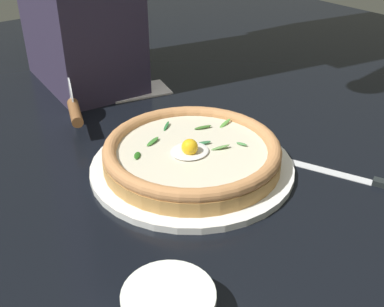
{
  "coord_description": "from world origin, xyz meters",
  "views": [
    {
      "loc": [
        -0.46,
        -0.53,
        0.44
      ],
      "look_at": [
        -0.02,
        0.02,
        0.03
      ],
      "focal_mm": 44.08,
      "sensor_mm": 36.0,
      "label": 1
    }
  ],
  "objects_px": {
    "side_bowl": "(169,306)",
    "folded_napkin": "(139,90)",
    "pizza": "(192,152)",
    "table_knife": "(378,183)",
    "pizza_cutter": "(74,108)"
  },
  "relations": [
    {
      "from": "side_bowl",
      "to": "folded_napkin",
      "type": "xyz_separation_m",
      "value": [
        0.33,
        0.59,
        -0.02
      ]
    },
    {
      "from": "pizza",
      "to": "table_knife",
      "type": "height_order",
      "value": "pizza"
    },
    {
      "from": "pizza",
      "to": "pizza_cutter",
      "type": "distance_m",
      "value": 0.29
    },
    {
      "from": "pizza_cutter",
      "to": "side_bowl",
      "type": "bearing_deg",
      "value": -104.61
    },
    {
      "from": "side_bowl",
      "to": "pizza_cutter",
      "type": "relative_size",
      "value": 0.7
    },
    {
      "from": "folded_napkin",
      "to": "side_bowl",
      "type": "bearing_deg",
      "value": -119.62
    },
    {
      "from": "pizza",
      "to": "pizza_cutter",
      "type": "bearing_deg",
      "value": 107.78
    },
    {
      "from": "side_bowl",
      "to": "table_knife",
      "type": "distance_m",
      "value": 0.43
    },
    {
      "from": "side_bowl",
      "to": "folded_napkin",
      "type": "relative_size",
      "value": 0.78
    },
    {
      "from": "side_bowl",
      "to": "folded_napkin",
      "type": "distance_m",
      "value": 0.68
    },
    {
      "from": "side_bowl",
      "to": "pizza_cutter",
      "type": "height_order",
      "value": "pizza_cutter"
    },
    {
      "from": "pizza_cutter",
      "to": "table_knife",
      "type": "distance_m",
      "value": 0.59
    },
    {
      "from": "side_bowl",
      "to": "pizza",
      "type": "bearing_deg",
      "value": 47.14
    },
    {
      "from": "pizza",
      "to": "pizza_cutter",
      "type": "relative_size",
      "value": 1.98
    },
    {
      "from": "side_bowl",
      "to": "pizza_cutter",
      "type": "bearing_deg",
      "value": 75.39
    }
  ]
}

